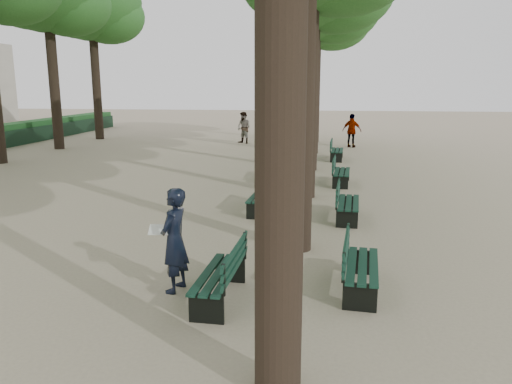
# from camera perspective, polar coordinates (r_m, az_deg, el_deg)

# --- Properties ---
(ground) EXTENTS (120.00, 120.00, 0.00)m
(ground) POSITION_cam_1_polar(r_m,az_deg,el_deg) (8.02, -7.24, -12.86)
(ground) COLOR tan
(ground) RESTS_ON ground
(tree_central_5) EXTENTS (6.00, 6.00, 9.95)m
(tree_central_5) POSITION_cam_1_polar(r_m,az_deg,el_deg) (30.32, 7.05, 20.21)
(tree_central_5) COLOR #33261C
(tree_central_5) RESTS_ON ground
(tree_far_5) EXTENTS (6.00, 6.00, 10.45)m
(tree_far_5) POSITION_cam_1_polar(r_m,az_deg,el_deg) (33.42, -18.34, 19.81)
(tree_far_5) COLOR #33261C
(tree_far_5) RESTS_ON ground
(bench_left_0) EXTENTS (0.64, 1.82, 0.92)m
(bench_left_0) POSITION_cam_1_polar(r_m,az_deg,el_deg) (8.08, -4.23, -10.50)
(bench_left_0) COLOR black
(bench_left_0) RESTS_ON ground
(bench_left_1) EXTENTS (0.69, 1.83, 0.92)m
(bench_left_1) POSITION_cam_1_polar(r_m,az_deg,el_deg) (13.45, 0.66, -1.17)
(bench_left_1) COLOR black
(bench_left_1) RESTS_ON ground
(bench_left_2) EXTENTS (0.60, 1.81, 0.92)m
(bench_left_2) POSITION_cam_1_polar(r_m,az_deg,el_deg) (17.67, 2.33, 2.05)
(bench_left_2) COLOR black
(bench_left_2) RESTS_ON ground
(bench_left_3) EXTENTS (0.80, 1.86, 0.92)m
(bench_left_3) POSITION_cam_1_polar(r_m,az_deg,el_deg) (22.82, 3.52, 4.34)
(bench_left_3) COLOR black
(bench_left_3) RESTS_ON ground
(bench_right_0) EXTENTS (0.73, 1.84, 0.92)m
(bench_right_0) POSITION_cam_1_polar(r_m,az_deg,el_deg) (8.59, 11.92, -9.33)
(bench_right_0) COLOR black
(bench_right_0) RESTS_ON ground
(bench_right_1) EXTENTS (0.69, 1.84, 0.92)m
(bench_right_1) POSITION_cam_1_polar(r_m,az_deg,el_deg) (12.91, 10.45, -1.96)
(bench_right_1) COLOR black
(bench_right_1) RESTS_ON ground
(bench_right_2) EXTENTS (0.70, 1.84, 0.92)m
(bench_right_2) POSITION_cam_1_polar(r_m,az_deg,el_deg) (17.41, 9.72, 1.73)
(bench_right_2) COLOR black
(bench_right_2) RESTS_ON ground
(bench_right_3) EXTENTS (0.68, 1.83, 0.92)m
(bench_right_3) POSITION_cam_1_polar(r_m,az_deg,el_deg) (23.09, 9.21, 4.30)
(bench_right_3) COLOR black
(bench_right_3) RESTS_ON ground
(man_with_map) EXTENTS (0.68, 0.76, 1.76)m
(man_with_map) POSITION_cam_1_polar(r_m,az_deg,el_deg) (8.34, -9.31, -5.46)
(man_with_map) COLOR black
(man_with_map) RESTS_ON ground
(pedestrian_b) EXTENTS (0.42, 1.18, 1.80)m
(pedestrian_b) POSITION_cam_1_polar(r_m,az_deg,el_deg) (30.64, 3.03, 7.53)
(pedestrian_b) COLOR #262628
(pedestrian_b) RESTS_ON ground
(pedestrian_a) EXTENTS (0.94, 0.80, 1.83)m
(pedestrian_a) POSITION_cam_1_polar(r_m,az_deg,el_deg) (29.24, -1.39, 7.35)
(pedestrian_a) COLOR #262628
(pedestrian_a) RESTS_ON ground
(pedestrian_c) EXTENTS (1.13, 0.75, 1.83)m
(pedestrian_c) POSITION_cam_1_polar(r_m,az_deg,el_deg) (27.84, 10.90, 6.90)
(pedestrian_c) COLOR #262628
(pedestrian_c) RESTS_ON ground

